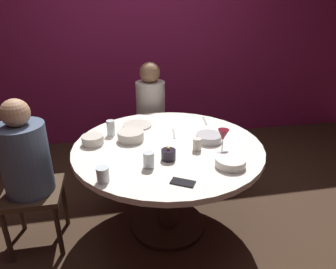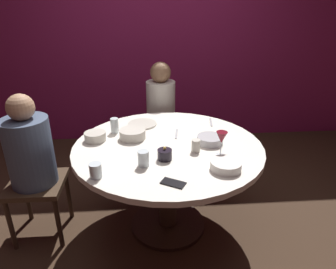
{
  "view_description": "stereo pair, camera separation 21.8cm",
  "coord_description": "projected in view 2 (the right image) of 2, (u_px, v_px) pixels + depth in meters",
  "views": [
    {
      "loc": [
        -0.37,
        -1.96,
        1.72
      ],
      "look_at": [
        0.0,
        0.0,
        0.82
      ],
      "focal_mm": 32.43,
      "sensor_mm": 36.0,
      "label": 1
    },
    {
      "loc": [
        -0.15,
        -1.99,
        1.72
      ],
      "look_at": [
        0.0,
        0.0,
        0.82
      ],
      "focal_mm": 32.43,
      "sensor_mm": 36.0,
      "label": 2
    }
  ],
  "objects": [
    {
      "name": "bowl_serving_large",
      "position": [
        210.0,
        140.0,
        2.22
      ],
      "size": [
        0.19,
        0.19,
        0.05
      ],
      "primitive_type": "cylinder",
      "color": "#B7B7BC",
      "rests_on": "dining_table"
    },
    {
      "name": "seated_diner_left",
      "position": [
        30.0,
        153.0,
        2.16
      ],
      "size": [
        0.4,
        0.4,
        1.15
      ],
      "rotation": [
        0.0,
        0.0,
        6.28
      ],
      "color": "#3F2D1E",
      "rests_on": "ground"
    },
    {
      "name": "cup_by_right_diner",
      "position": [
        143.0,
        159.0,
        1.91
      ],
      "size": [
        0.07,
        0.07,
        0.1
      ],
      "primitive_type": "cylinder",
      "color": "silver",
      "rests_on": "dining_table"
    },
    {
      "name": "cup_center_front",
      "position": [
        96.0,
        170.0,
        1.79
      ],
      "size": [
        0.07,
        0.07,
        0.09
      ],
      "primitive_type": "cylinder",
      "color": "silver",
      "rests_on": "dining_table"
    },
    {
      "name": "cup_near_candle",
      "position": [
        196.0,
        146.0,
        2.1
      ],
      "size": [
        0.06,
        0.06,
        0.09
      ],
      "primitive_type": "cylinder",
      "color": "beige",
      "rests_on": "dining_table"
    },
    {
      "name": "ground_plane",
      "position": [
        168.0,
        225.0,
        2.52
      ],
      "size": [
        8.0,
        8.0,
        0.0
      ],
      "primitive_type": "plane",
      "color": "#382619"
    },
    {
      "name": "bowl_small_white",
      "position": [
        226.0,
        165.0,
        1.88
      ],
      "size": [
        0.19,
        0.19,
        0.05
      ],
      "primitive_type": "cylinder",
      "color": "silver",
      "rests_on": "dining_table"
    },
    {
      "name": "fork_near_plate",
      "position": [
        211.0,
        122.0,
        2.61
      ],
      "size": [
        0.04,
        0.18,
        0.01
      ],
      "primitive_type": "cube",
      "rotation": [
        0.0,
        0.0,
        -0.14
      ],
      "color": "#B7B7BC",
      "rests_on": "dining_table"
    },
    {
      "name": "dining_table",
      "position": [
        168.0,
        162.0,
        2.28
      ],
      "size": [
        1.38,
        1.38,
        0.74
      ],
      "color": "silver",
      "rests_on": "ground"
    },
    {
      "name": "dinner_plate",
      "position": [
        142.0,
        124.0,
        2.56
      ],
      "size": [
        0.24,
        0.24,
        0.01
      ],
      "primitive_type": "cylinder",
      "color": "beige",
      "rests_on": "dining_table"
    },
    {
      "name": "candle_holder",
      "position": [
        165.0,
        154.0,
        2.0
      ],
      "size": [
        0.1,
        0.1,
        0.09
      ],
      "color": "black",
      "rests_on": "dining_table"
    },
    {
      "name": "bowl_salad_center",
      "position": [
        95.0,
        136.0,
        2.27
      ],
      "size": [
        0.16,
        0.16,
        0.07
      ],
      "primitive_type": "cylinder",
      "color": "beige",
      "rests_on": "dining_table"
    },
    {
      "name": "cell_phone",
      "position": [
        173.0,
        183.0,
        1.75
      ],
      "size": [
        0.16,
        0.13,
        0.01
      ],
      "primitive_type": "cube",
      "rotation": [
        0.0,
        0.0,
        1.04
      ],
      "color": "black",
      "rests_on": "dining_table"
    },
    {
      "name": "bowl_sauce_side",
      "position": [
        133.0,
        134.0,
        2.3
      ],
      "size": [
        0.2,
        0.2,
        0.07
      ],
      "primitive_type": "cylinder",
      "color": "beige",
      "rests_on": "dining_table"
    },
    {
      "name": "seated_diner_back",
      "position": [
        161.0,
        106.0,
        3.1
      ],
      "size": [
        0.4,
        0.4,
        1.16
      ],
      "rotation": [
        0.0,
        0.0,
        4.71
      ],
      "color": "#3F2D1E",
      "rests_on": "ground"
    },
    {
      "name": "knife_near_plate",
      "position": [
        176.0,
        134.0,
        2.38
      ],
      "size": [
        0.04,
        0.18,
        0.01
      ],
      "primitive_type": "cube",
      "rotation": [
        0.0,
        0.0,
        -0.15
      ],
      "color": "#B7B7BC",
      "rests_on": "dining_table"
    },
    {
      "name": "wine_glass",
      "position": [
        222.0,
        139.0,
        2.01
      ],
      "size": [
        0.08,
        0.08,
        0.18
      ],
      "color": "silver",
      "rests_on": "dining_table"
    },
    {
      "name": "back_wall",
      "position": [
        156.0,
        37.0,
        3.67
      ],
      "size": [
        6.0,
        0.1,
        2.6
      ],
      "primitive_type": "cube",
      "color": "maroon",
      "rests_on": "ground"
    },
    {
      "name": "cup_by_left_diner",
      "position": [
        115.0,
        125.0,
        2.39
      ],
      "size": [
        0.06,
        0.06,
        0.12
      ],
      "primitive_type": "cylinder",
      "color": "silver",
      "rests_on": "dining_table"
    }
  ]
}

